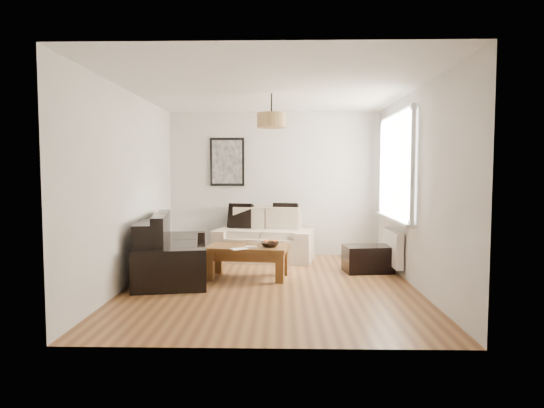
{
  "coord_description": "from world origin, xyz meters",
  "views": [
    {
      "loc": [
        0.15,
        -6.11,
        1.52
      ],
      "look_at": [
        0.0,
        0.6,
        1.05
      ],
      "focal_mm": 30.35,
      "sensor_mm": 36.0,
      "label": 1
    }
  ],
  "objects_px": {
    "ottoman": "(368,259)",
    "loveseat_cream": "(264,236)",
    "sofa_leather": "(173,248)",
    "coffee_table": "(248,262)"
  },
  "relations": [
    {
      "from": "sofa_leather",
      "to": "ottoman",
      "type": "distance_m",
      "value": 2.92
    },
    {
      "from": "loveseat_cream",
      "to": "coffee_table",
      "type": "relative_size",
      "value": 1.47
    },
    {
      "from": "loveseat_cream",
      "to": "ottoman",
      "type": "xyz_separation_m",
      "value": [
        1.61,
        -0.96,
        -0.21
      ]
    },
    {
      "from": "coffee_table",
      "to": "ottoman",
      "type": "relative_size",
      "value": 1.61
    },
    {
      "from": "loveseat_cream",
      "to": "coffee_table",
      "type": "bearing_deg",
      "value": -87.6
    },
    {
      "from": "ottoman",
      "to": "sofa_leather",
      "type": "bearing_deg",
      "value": -172.16
    },
    {
      "from": "loveseat_cream",
      "to": "sofa_leather",
      "type": "xyz_separation_m",
      "value": [
        -1.27,
        -1.36,
        0.0
      ]
    },
    {
      "from": "ottoman",
      "to": "coffee_table",
      "type": "bearing_deg",
      "value": -166.69
    },
    {
      "from": "ottoman",
      "to": "loveseat_cream",
      "type": "bearing_deg",
      "value": 149.2
    },
    {
      "from": "loveseat_cream",
      "to": "sofa_leather",
      "type": "height_order",
      "value": "sofa_leather"
    }
  ]
}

